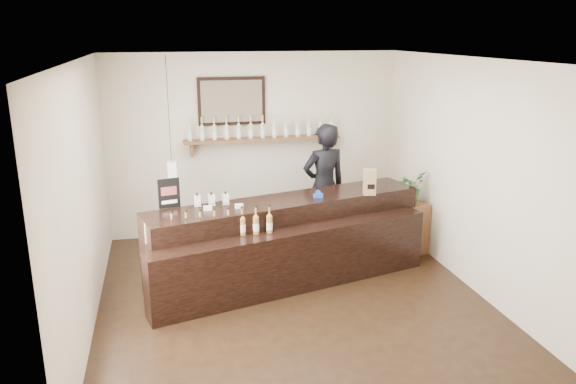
# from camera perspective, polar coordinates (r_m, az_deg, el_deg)

# --- Properties ---
(ground) EXTENTS (5.00, 5.00, 0.00)m
(ground) POSITION_cam_1_polar(r_m,az_deg,el_deg) (6.88, 0.37, -10.67)
(ground) COLOR black
(ground) RESTS_ON ground
(room_shell) EXTENTS (5.00, 5.00, 5.00)m
(room_shell) POSITION_cam_1_polar(r_m,az_deg,el_deg) (6.30, 0.40, 3.31)
(room_shell) COLOR beige
(room_shell) RESTS_ON ground
(back_wall_decor) EXTENTS (2.66, 0.96, 1.69)m
(back_wall_decor) POSITION_cam_1_polar(r_m,az_deg,el_deg) (8.56, -4.23, 6.99)
(back_wall_decor) COLOR brown
(back_wall_decor) RESTS_ON ground
(counter) EXTENTS (3.71, 1.87, 1.20)m
(counter) POSITION_cam_1_polar(r_m,az_deg,el_deg) (7.21, 0.08, -5.20)
(counter) COLOR black
(counter) RESTS_ON ground
(promo_sign) EXTENTS (0.26, 0.08, 0.37)m
(promo_sign) POSITION_cam_1_polar(r_m,az_deg,el_deg) (6.91, -12.00, -0.13)
(promo_sign) COLOR black
(promo_sign) RESTS_ON counter
(paper_bag) EXTENTS (0.18, 0.15, 0.34)m
(paper_bag) POSITION_cam_1_polar(r_m,az_deg,el_deg) (7.40, 8.29, 1.01)
(paper_bag) COLOR #A2724E
(paper_bag) RESTS_ON counter
(tape_dispenser) EXTENTS (0.12, 0.06, 0.10)m
(tape_dispenser) POSITION_cam_1_polar(r_m,az_deg,el_deg) (7.22, 3.09, -0.29)
(tape_dispenser) COLOR #1944B1
(tape_dispenser) RESTS_ON counter
(side_cabinet) EXTENTS (0.47, 0.58, 0.74)m
(side_cabinet) POSITION_cam_1_polar(r_m,az_deg,el_deg) (8.32, 12.15, -3.43)
(side_cabinet) COLOR brown
(side_cabinet) RESTS_ON ground
(potted_plant) EXTENTS (0.53, 0.52, 0.45)m
(potted_plant) POSITION_cam_1_polar(r_m,az_deg,el_deg) (8.14, 12.39, 0.51)
(potted_plant) COLOR #286126
(potted_plant) RESTS_ON side_cabinet
(shopkeeper) EXTENTS (0.84, 0.64, 2.08)m
(shopkeeper) POSITION_cam_1_polar(r_m,az_deg,el_deg) (8.12, 3.69, 1.38)
(shopkeeper) COLOR black
(shopkeeper) RESTS_ON ground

